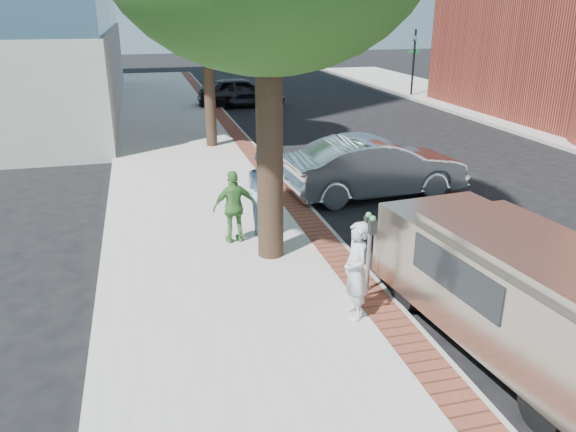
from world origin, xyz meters
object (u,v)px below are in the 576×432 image
object	(u,v)px
parking_meter	(370,237)
bg_car	(241,92)
person_gray	(356,271)
person_green	(234,207)
sedan_silver	(375,167)
person_officer	(265,191)
van	(507,284)

from	to	relation	value
parking_meter	bg_car	size ratio (longest dim) A/B	0.32
person_gray	person_green	bearing A→B (deg)	-158.08
parking_meter	sedan_silver	bearing A→B (deg)	65.84
person_green	bg_car	world-z (taller)	person_green
person_gray	person_officer	distance (m)	3.96
person_officer	van	world-z (taller)	person_officer
parking_meter	van	size ratio (longest dim) A/B	0.28
bg_car	person_officer	bearing A→B (deg)	172.74
parking_meter	sedan_silver	xyz separation A→B (m)	(2.46, 5.48, -0.39)
person_officer	bg_car	bearing A→B (deg)	-32.45
person_green	sedan_silver	distance (m)	5.08
person_gray	person_officer	size ratio (longest dim) A/B	0.82
person_gray	person_green	size ratio (longest dim) A/B	1.04
sedan_silver	van	bearing A→B (deg)	169.10
van	bg_car	bearing A→B (deg)	83.89
sedan_silver	person_officer	bearing A→B (deg)	119.59
parking_meter	person_officer	xyz separation A→B (m)	(-1.16, 3.15, -0.05)
parking_meter	person_green	distance (m)	3.44
parking_meter	person_officer	distance (m)	3.35
parking_meter	bg_car	xyz separation A→B (m)	(1.55, 21.21, -0.43)
person_officer	bg_car	distance (m)	18.27
person_gray	person_green	xyz separation A→B (m)	(-1.35, 3.62, -0.03)
person_officer	person_gray	bearing A→B (deg)	165.15
person_officer	sedan_silver	size ratio (longest dim) A/B	0.40
person_green	van	xyz separation A→B (m)	(3.36, -4.71, 0.07)
person_green	bg_car	bearing A→B (deg)	-106.63
person_gray	van	size ratio (longest dim) A/B	0.32
parking_meter	van	bearing A→B (deg)	-51.50
person_officer	person_green	xyz separation A→B (m)	(-0.73, -0.29, -0.21)
van	sedan_silver	bearing A→B (deg)	76.41
person_officer	van	xyz separation A→B (m)	(2.63, -4.99, -0.13)
person_gray	van	distance (m)	2.28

